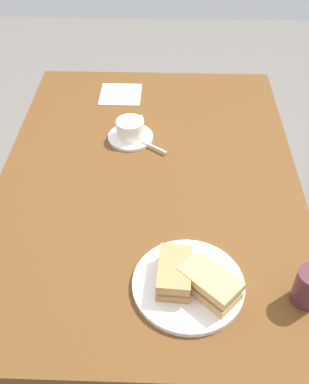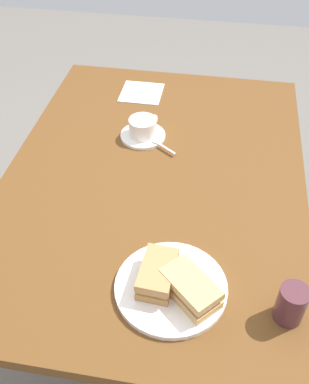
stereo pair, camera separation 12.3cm
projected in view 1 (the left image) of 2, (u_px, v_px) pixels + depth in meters
The scene contains 10 objects.
ground_plane at pixel (151, 312), 1.84m from camera, with size 6.00×6.00×0.00m, color slate.
dining_table at pixel (149, 194), 1.38m from camera, with size 1.24×0.89×0.75m.
sandwich_plate at pixel (188, 284), 1.03m from camera, with size 0.26×0.26×0.01m, color white.
sandwich_front at pixel (175, 273), 1.02m from camera, with size 0.13×0.08×0.05m.
sandwich_back at pixel (210, 283), 1.00m from camera, with size 0.15×0.15×0.06m.
coffee_saucer at pixel (131, 137), 1.46m from camera, with size 0.15×0.15×0.01m, color white.
coffee_cup at pixel (130, 128), 1.43m from camera, with size 0.11×0.09×0.06m.
spoon at pixel (150, 144), 1.42m from camera, with size 0.07×0.09×0.01m.
napkin at pixel (121, 94), 1.65m from camera, with size 0.15×0.15×0.00m, color white.
drinking_glass at pixel (308, 287), 0.98m from camera, with size 0.06×0.06×0.09m, color #512930.
Camera 1 is at (1.00, 0.05, 1.62)m, focal length 41.80 mm.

